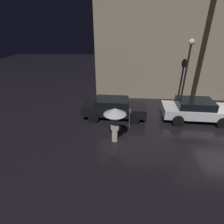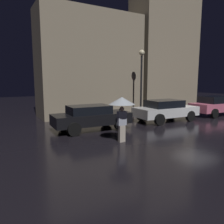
# 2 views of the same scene
# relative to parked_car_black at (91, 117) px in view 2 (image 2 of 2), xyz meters

# --- Properties ---
(ground_plane) EXTENTS (60.00, 60.00, 0.00)m
(ground_plane) POSITION_rel_parked_car_black_xyz_m (7.13, -1.35, -0.75)
(ground_plane) COLOR black
(building_facade_left) EXTENTS (8.16, 3.00, 7.92)m
(building_facade_left) POSITION_rel_parked_car_black_xyz_m (2.32, 5.15, 3.22)
(building_facade_left) COLOR gray
(building_facade_left) RESTS_ON ground
(building_facade_right) EXTENTS (6.23, 3.00, 10.74)m
(building_facade_right) POSITION_rel_parked_car_black_xyz_m (9.94, 5.15, 4.62)
(building_facade_right) COLOR gray
(building_facade_right) RESTS_ON ground
(parked_car_black) EXTENTS (4.37, 1.88, 1.39)m
(parked_car_black) POSITION_rel_parked_car_black_xyz_m (0.00, 0.00, 0.00)
(parked_car_black) COLOR black
(parked_car_black) RESTS_ON ground
(parked_car_white) EXTENTS (4.46, 2.05, 1.44)m
(parked_car_white) POSITION_rel_parked_car_black_xyz_m (5.49, -0.01, 0.03)
(parked_car_white) COLOR silver
(parked_car_white) RESTS_ON ground
(parked_car_pink) EXTENTS (4.24, 1.98, 1.52)m
(parked_car_pink) POSITION_rel_parked_car_black_xyz_m (10.67, -0.08, 0.05)
(parked_car_pink) COLOR #DB6684
(parked_car_pink) RESTS_ON ground
(pedestrian_with_umbrella) EXTENTS (1.18, 1.18, 2.03)m
(pedestrian_with_umbrella) POSITION_rel_parked_car_black_xyz_m (0.22, -2.84, 0.93)
(pedestrian_with_umbrella) COLOR beige
(pedestrian_with_umbrella) RESTS_ON ground
(parking_meter) EXTENTS (0.12, 0.10, 1.28)m
(parking_meter) POSITION_rel_parked_car_black_xyz_m (1.07, -1.34, 0.04)
(parking_meter) COLOR #4C5154
(parking_meter) RESTS_ON ground
(street_lamp_near) EXTENTS (0.43, 0.43, 4.99)m
(street_lamp_near) POSITION_rel_parked_car_black_xyz_m (5.23, 2.40, 2.70)
(street_lamp_near) COLOR black
(street_lamp_near) RESTS_ON ground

